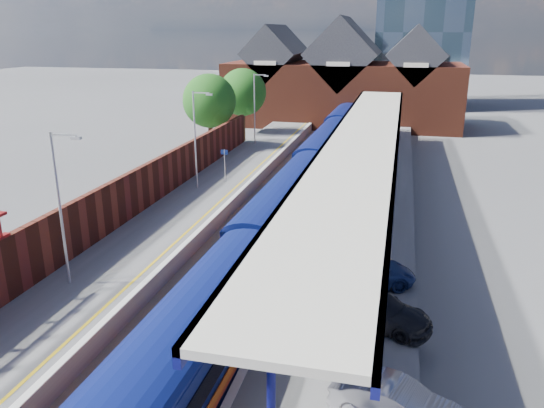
{
  "coord_description": "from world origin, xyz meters",
  "views": [
    {
      "loc": [
        7.74,
        -13.17,
        12.05
      ],
      "look_at": [
        0.95,
        14.75,
        2.6
      ],
      "focal_mm": 35.0,
      "sensor_mm": 36.0,
      "label": 1
    }
  ],
  "objects": [
    {
      "name": "tree_far",
      "position": [
        -9.35,
        43.91,
        5.35
      ],
      "size": [
        5.2,
        5.2,
        8.1
      ],
      "color": "#382314",
      "rests_on": "ground"
    },
    {
      "name": "yellow_line",
      "position": [
        -3.75,
        20.0,
        1.01
      ],
      "size": [
        0.14,
        76.0,
        0.01
      ],
      "primitive_type": "cube",
      "color": "yellow",
      "rests_on": "left_platform"
    },
    {
      "name": "ground",
      "position": [
        0.0,
        30.0,
        0.0
      ],
      "size": [
        240.0,
        240.0,
        0.0
      ],
      "primitive_type": "plane",
      "color": "#5B5B5E",
      "rests_on": "ground"
    },
    {
      "name": "coping_left",
      "position": [
        -3.15,
        20.0,
        1.02
      ],
      "size": [
        0.3,
        76.0,
        0.05
      ],
      "primitive_type": "cube",
      "color": "silver",
      "rests_on": "left_platform"
    },
    {
      "name": "tree_near",
      "position": [
        -10.35,
        35.91,
        5.35
      ],
      "size": [
        5.2,
        5.2,
        8.1
      ],
      "color": "#382314",
      "rests_on": "ground"
    },
    {
      "name": "train",
      "position": [
        1.49,
        24.72,
        2.12
      ],
      "size": [
        3.11,
        65.95,
        3.45
      ],
      "color": "#0C1655",
      "rests_on": "ground"
    },
    {
      "name": "canopy",
      "position": [
        5.48,
        21.95,
        5.25
      ],
      "size": [
        4.5,
        52.0,
        4.48
      ],
      "color": "navy",
      "rests_on": "right_platform"
    },
    {
      "name": "platform_sign",
      "position": [
        -5.0,
        24.0,
        2.69
      ],
      "size": [
        0.55,
        0.08,
        2.5
      ],
      "color": "#A5A8AA",
      "rests_on": "left_platform"
    },
    {
      "name": "left_platform",
      "position": [
        -5.5,
        20.0,
        0.5
      ],
      "size": [
        5.0,
        76.0,
        1.0
      ],
      "primitive_type": "cube",
      "color": "#565659",
      "rests_on": "ground"
    },
    {
      "name": "station_building",
      "position": [
        0.0,
        58.0,
        5.45
      ],
      "size": [
        30.0,
        12.12,
        13.78
      ],
      "color": "#5C2618",
      "rests_on": "ground"
    },
    {
      "name": "brick_wall",
      "position": [
        -8.1,
        13.54,
        2.45
      ],
      "size": [
        0.35,
        50.0,
        3.86
      ],
      "color": "#5C2618",
      "rests_on": "left_platform"
    },
    {
      "name": "parked_car_blue",
      "position": [
        6.72,
        9.03,
        1.62
      ],
      "size": [
        4.86,
        3.33,
        1.23
      ],
      "primitive_type": "imported",
      "rotation": [
        0.0,
        0.0,
        1.89
      ],
      "color": "navy",
      "rests_on": "right_platform"
    },
    {
      "name": "parked_car_silver",
      "position": [
        8.24,
        0.25,
        1.64
      ],
      "size": [
        4.12,
        2.41,
        1.28
      ],
      "primitive_type": "imported",
      "rotation": [
        0.0,
        0.0,
        1.28
      ],
      "color": "silver",
      "rests_on": "right_platform"
    },
    {
      "name": "coping_right",
      "position": [
        3.15,
        20.0,
        1.02
      ],
      "size": [
        0.3,
        76.0,
        0.05
      ],
      "primitive_type": "cube",
      "color": "silver",
      "rests_on": "right_platform"
    },
    {
      "name": "parked_car_dark",
      "position": [
        7.31,
        5.74,
        1.66
      ],
      "size": [
        4.9,
        3.36,
        1.32
      ],
      "primitive_type": "imported",
      "rotation": [
        0.0,
        0.0,
        1.2
      ],
      "color": "black",
      "rests_on": "right_platform"
    },
    {
      "name": "lamp_post_c",
      "position": [
        -6.36,
        22.0,
        4.99
      ],
      "size": [
        1.48,
        0.18,
        7.0
      ],
      "color": "#A5A8AA",
      "rests_on": "left_platform"
    },
    {
      "name": "right_platform",
      "position": [
        6.0,
        20.0,
        0.5
      ],
      "size": [
        6.0,
        76.0,
        1.0
      ],
      "primitive_type": "cube",
      "color": "#565659",
      "rests_on": "ground"
    },
    {
      "name": "ballast_bed",
      "position": [
        0.0,
        20.0,
        0.03
      ],
      "size": [
        6.0,
        76.0,
        0.06
      ],
      "primitive_type": "cube",
      "color": "#473D33",
      "rests_on": "ground"
    },
    {
      "name": "lamp_post_d",
      "position": [
        -6.36,
        38.0,
        4.99
      ],
      "size": [
        1.48,
        0.18,
        7.0
      ],
      "color": "#A5A8AA",
      "rests_on": "left_platform"
    },
    {
      "name": "lamp_post_b",
      "position": [
        -6.36,
        6.0,
        4.99
      ],
      "size": [
        1.48,
        0.18,
        7.0
      ],
      "color": "#A5A8AA",
      "rests_on": "left_platform"
    },
    {
      "name": "rails",
      "position": [
        0.0,
        20.0,
        0.12
      ],
      "size": [
        4.51,
        76.0,
        0.14
      ],
      "color": "slate",
      "rests_on": "ground"
    }
  ]
}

